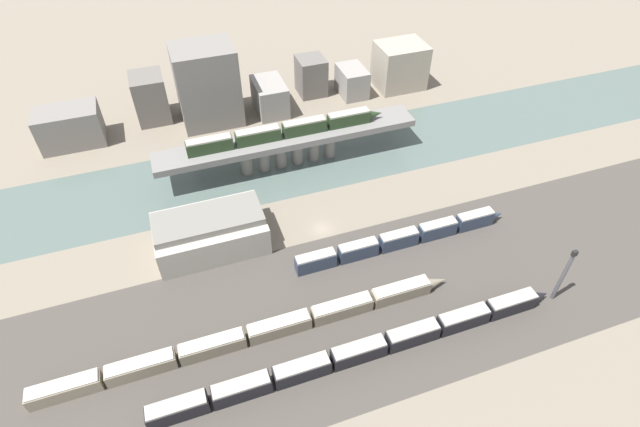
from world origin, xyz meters
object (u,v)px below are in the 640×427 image
object	(u,v)px
train_yard_mid	(255,334)
signal_tower	(563,275)
warehouse_building	(210,231)
train_on_bridge	(287,130)
train_yard_near	(365,350)
train_yard_far	(402,239)

from	to	relation	value
train_yard_mid	signal_tower	distance (m)	62.05
train_yard_mid	warehouse_building	distance (m)	28.07
train_yard_mid	signal_tower	size ratio (longest dim) A/B	5.73
train_on_bridge	train_yard_near	distance (m)	62.57
train_yard_near	train_yard_far	bearing A→B (deg)	50.79
train_on_bridge	train_yard_mid	xyz separation A→B (m)	(-22.06, -51.44, -9.21)
train_on_bridge	train_yard_far	world-z (taller)	train_on_bridge
warehouse_building	signal_tower	bearing A→B (deg)	-31.03
train_on_bridge	train_yard_mid	size ratio (longest dim) A/B	0.65
train_yard_far	warehouse_building	distance (m)	43.59
warehouse_building	signal_tower	xyz separation A→B (m)	(64.06, -38.54, 2.95)
warehouse_building	train_on_bridge	bearing A→B (deg)	43.15
train_yard_mid	signal_tower	xyz separation A→B (m)	(60.85, -10.78, 5.55)
signal_tower	train_yard_near	bearing A→B (deg)	179.45
train_yard_near	train_yard_mid	world-z (taller)	train_yard_near
train_yard_far	signal_tower	size ratio (longest dim) A/B	3.64
train_yard_near	train_yard_far	xyz separation A→B (m)	(19.33, 23.69, 0.11)
train_on_bridge	train_yard_mid	distance (m)	56.73
train_yard_near	signal_tower	world-z (taller)	signal_tower
train_yard_near	train_yard_far	distance (m)	30.57
train_yard_mid	warehouse_building	world-z (taller)	warehouse_building
train_on_bridge	warehouse_building	xyz separation A→B (m)	(-25.27, -23.68, -6.62)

